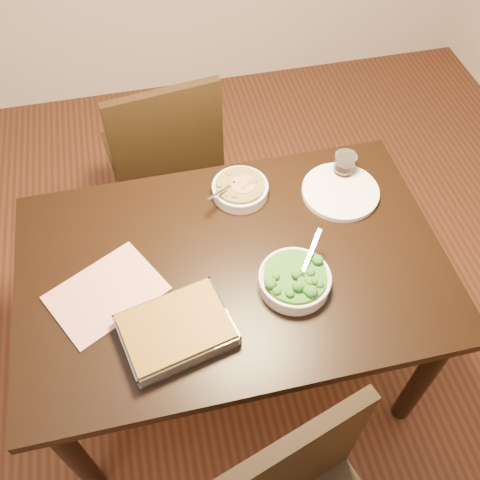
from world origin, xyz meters
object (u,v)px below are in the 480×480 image
at_px(baking_dish, 176,330).
at_px(wine_tumbler, 344,164).
at_px(broccoli_bowl, 295,280).
at_px(stew_bowl, 240,189).
at_px(chair_far, 165,156).
at_px(dinner_plate, 340,192).
at_px(table, 233,279).

xyz_separation_m(baking_dish, wine_tumbler, (0.70, 0.52, 0.02)).
height_order(broccoli_bowl, baking_dish, broccoli_bowl).
distance_m(stew_bowl, wine_tumbler, 0.40).
bearing_deg(broccoli_bowl, chair_far, 109.35).
bearing_deg(dinner_plate, table, -154.08).
height_order(wine_tumbler, chair_far, chair_far).
bearing_deg(stew_bowl, table, -107.27).
xyz_separation_m(table, dinner_plate, (0.45, 0.22, 0.10)).
distance_m(baking_dish, chair_far, 1.02).
xyz_separation_m(stew_bowl, wine_tumbler, (0.39, 0.01, 0.02)).
relative_size(baking_dish, dinner_plate, 1.30).
xyz_separation_m(table, baking_dish, (-0.22, -0.21, 0.12)).
bearing_deg(baking_dish, chair_far, 72.72).
distance_m(stew_bowl, broccoli_bowl, 0.43).
distance_m(wine_tumbler, dinner_plate, 0.11).
distance_m(baking_dish, wine_tumbler, 0.87).
height_order(table, wine_tumbler, wine_tumbler).
bearing_deg(table, dinner_plate, 25.92).
height_order(stew_bowl, chair_far, chair_far).
relative_size(dinner_plate, chair_far, 0.29).
bearing_deg(wine_tumbler, baking_dish, -143.44).
bearing_deg(broccoli_bowl, baking_dish, -166.92).
height_order(wine_tumbler, dinner_plate, wine_tumbler).
relative_size(stew_bowl, wine_tumbler, 2.24).
bearing_deg(stew_bowl, dinner_plate, -12.29).
bearing_deg(baking_dish, dinner_plate, 20.12).
bearing_deg(baking_dish, stew_bowl, 45.85).
height_order(stew_bowl, broccoli_bowl, broccoli_bowl).
distance_m(table, dinner_plate, 0.51).
height_order(broccoli_bowl, chair_far, chair_far).
bearing_deg(dinner_plate, broccoli_bowl, -128.70).
height_order(broccoli_bowl, dinner_plate, broccoli_bowl).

